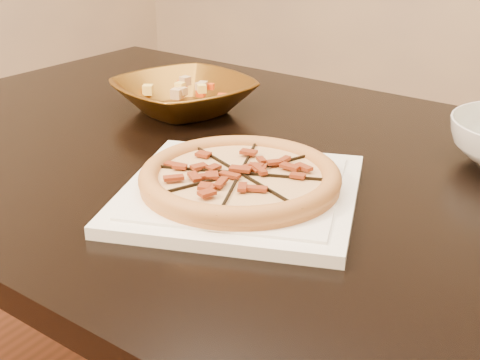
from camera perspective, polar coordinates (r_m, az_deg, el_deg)
The scene contains 5 objects.
dining_table at distance 1.16m, azimuth 0.49°, elevation -2.01°, with size 1.59×1.09×0.75m.
plate at distance 0.96m, azimuth 0.00°, elevation -1.06°, with size 0.42×0.42×0.02m.
pizza at distance 0.95m, azimuth 0.00°, elevation 0.22°, with size 0.29×0.29×0.03m.
bronze_bowl at distance 1.35m, azimuth -4.80°, elevation 7.17°, with size 0.26×0.26×0.06m, color brown.
mixed_dish at distance 1.34m, azimuth -4.95°, elevation 9.08°, with size 0.09×0.12×0.03m.
Camera 1 is at (0.55, -1.05, 1.16)m, focal length 50.00 mm.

